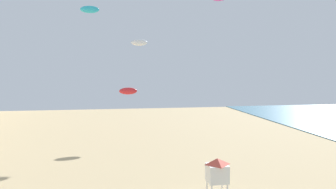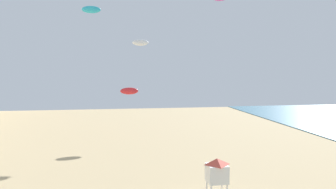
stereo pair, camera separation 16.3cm
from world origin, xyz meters
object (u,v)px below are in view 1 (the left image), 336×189
at_px(lifeguard_stand, 217,171).
at_px(kite_red_parafoil, 128,91).
at_px(kite_white_parafoil, 139,43).
at_px(kite_cyan_parafoil, 90,9).

xyz_separation_m(lifeguard_stand, kite_red_parafoil, (-4.10, 18.45, 3.39)).
relative_size(kite_white_parafoil, kite_cyan_parafoil, 0.85).
bearing_deg(lifeguard_stand, kite_cyan_parafoil, 102.95).
relative_size(lifeguard_stand, kite_cyan_parafoil, 1.12).
bearing_deg(lifeguard_stand, kite_red_parafoil, 96.16).
distance_m(lifeguard_stand, kite_cyan_parafoil, 28.55).
bearing_deg(kite_cyan_parafoil, kite_red_parafoil, -52.03).
height_order(kite_white_parafoil, kite_cyan_parafoil, kite_cyan_parafoil).
relative_size(lifeguard_stand, kite_white_parafoil, 1.32).
xyz_separation_m(kite_white_parafoil, kite_cyan_parafoil, (-5.81, 2.18, 4.09)).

